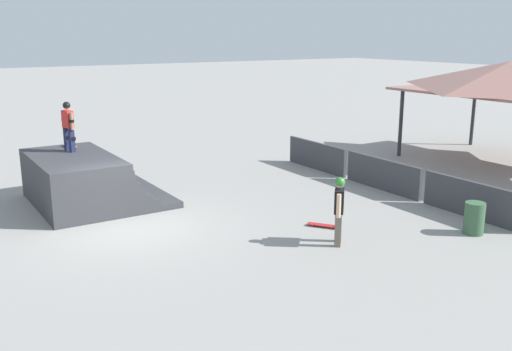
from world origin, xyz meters
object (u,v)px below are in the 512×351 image
at_px(bystander_walking, 339,205).
at_px(trash_bin, 474,218).
at_px(skateboard_on_deck, 70,146).
at_px(skater_on_deck, 68,123).
at_px(skateboard_on_ground, 324,225).

relative_size(bystander_walking, trash_bin, 2.02).
height_order(skateboard_on_deck, bystander_walking, bystander_walking).
bearing_deg(bystander_walking, skateboard_on_deck, 70.41).
height_order(bystander_walking, trash_bin, bystander_walking).
bearing_deg(skater_on_deck, bystander_walking, 17.34).
xyz_separation_m(skater_on_deck, bystander_walking, (7.65, 4.46, -1.41)).
bearing_deg(skateboard_on_deck, bystander_walking, 21.86).
bearing_deg(skateboard_on_ground, skater_on_deck, -178.37).
xyz_separation_m(skater_on_deck, skateboard_on_ground, (6.49, 4.96, -2.36)).
height_order(skateboard_on_deck, skateboard_on_ground, skateboard_on_deck).
bearing_deg(trash_bin, skateboard_on_ground, -129.94).
height_order(skateboard_on_ground, trash_bin, trash_bin).
bearing_deg(trash_bin, bystander_walking, -110.97).
bearing_deg(skater_on_deck, trash_bin, 28.58).
relative_size(bystander_walking, skateboard_on_ground, 2.12).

